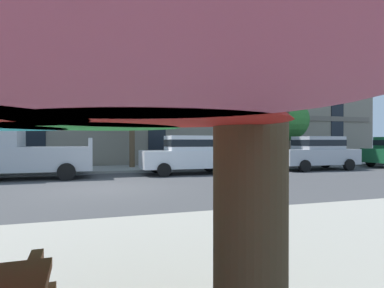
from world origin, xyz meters
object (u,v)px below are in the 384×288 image
at_px(sedan_white, 190,154).
at_px(street_tree_middle, 130,88).
at_px(pickup_silver_midblock, 19,154).
at_px(street_tree_right, 286,120).
at_px(sedan_silver, 317,152).

xyz_separation_m(sedan_white, street_tree_middle, (-2.35, 3.46, 3.49)).
xyz_separation_m(pickup_silver_midblock, sedan_white, (7.12, -0.00, -0.08)).
bearing_deg(street_tree_right, street_tree_middle, 177.76).
bearing_deg(sedan_white, street_tree_right, 22.82).
height_order(sedan_silver, street_tree_right, street_tree_right).
relative_size(pickup_silver_midblock, street_tree_right, 1.22).
xyz_separation_m(sedan_white, street_tree_right, (7.33, 3.09, 1.93)).
relative_size(pickup_silver_midblock, street_tree_middle, 0.87).
xyz_separation_m(sedan_silver, street_tree_middle, (-9.46, 3.46, 3.49)).
xyz_separation_m(sedan_white, sedan_silver, (7.11, 0.00, 0.00)).
relative_size(pickup_silver_midblock, sedan_silver, 1.16).
bearing_deg(sedan_silver, street_tree_right, 85.91).
distance_m(pickup_silver_midblock, sedan_silver, 14.23).
bearing_deg(sedan_silver, pickup_silver_midblock, 180.00).
bearing_deg(street_tree_middle, sedan_silver, -20.12).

